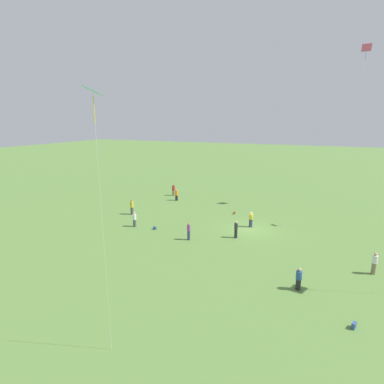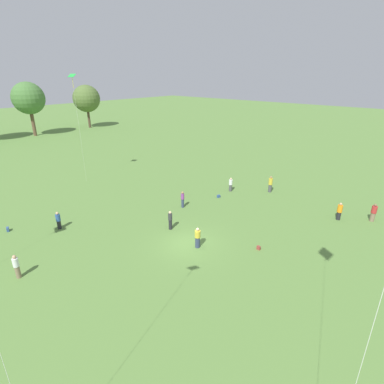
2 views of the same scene
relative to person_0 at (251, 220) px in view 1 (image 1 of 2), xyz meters
name	(u,v)px [view 1 (image 1 of 2)]	position (x,y,z in m)	size (l,w,h in m)	color
ground_plane	(250,229)	(-0.08, 0.83, -0.83)	(240.00, 240.00, 0.00)	#5B843D
person_0	(251,220)	(0.00, 0.00, 0.00)	(0.60, 0.60, 1.70)	#333D5B
person_1	(299,279)	(-5.68, 11.08, -0.03)	(0.51, 0.51, 1.62)	#232328
person_2	(236,229)	(0.68, 3.67, 0.04)	(0.43, 0.43, 1.73)	#232328
person_3	(174,190)	(14.00, -9.29, 0.02)	(0.47, 0.47, 1.74)	#847056
person_4	(134,220)	(11.69, 4.86, -0.03)	(0.49, 0.49, 1.63)	#4C4C51
person_5	(177,195)	(12.30, -6.83, 0.00)	(0.63, 0.63, 1.69)	#232328
person_6	(132,207)	(14.44, 1.30, 0.11)	(0.58, 0.58, 1.89)	#4C4C51
person_7	(189,231)	(4.75, 5.97, 0.05)	(0.38, 0.38, 1.73)	#333D5B
person_8	(374,263)	(-10.75, 6.59, 0.04)	(0.52, 0.52, 1.74)	#847056
kite_1	(366,56)	(-10.21, -12.75, 17.97)	(1.09, 0.85, 20.11)	#E54C99
kite_2	(94,110)	(2.58, 20.62, 10.90)	(0.94, 0.96, 12.67)	green
picnic_bag_0	(234,213)	(2.84, -3.80, -0.68)	(0.18, 0.28, 0.30)	#933833
picnic_bag_1	(155,228)	(9.23, 4.74, -0.68)	(0.39, 0.28, 0.30)	#33518C
picnic_bag_2	(354,325)	(-8.85, 14.02, -0.65)	(0.30, 0.42, 0.36)	#33518C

